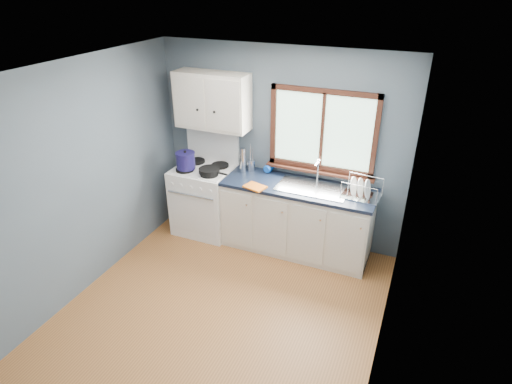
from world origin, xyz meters
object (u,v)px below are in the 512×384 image
at_px(base_cabinets, 296,222).
at_px(utensil_crock, 251,165).
at_px(thermos, 243,160).
at_px(gas_range, 205,198).
at_px(stockpot, 186,160).
at_px(dish_rack, 361,192).
at_px(skillet, 209,170).
at_px(sink, 312,193).

height_order(base_cabinets, utensil_crock, utensil_crock).
bearing_deg(thermos, gas_range, -167.96).
height_order(base_cabinets, stockpot, stockpot).
height_order(gas_range, dish_rack, gas_range).
height_order(utensil_crock, thermos, utensil_crock).
bearing_deg(base_cabinets, utensil_crock, 164.36).
bearing_deg(base_cabinets, dish_rack, 1.08).
relative_size(gas_range, thermos, 4.11).
height_order(base_cabinets, dish_rack, dish_rack).
distance_m(base_cabinets, stockpot, 1.62).
bearing_deg(dish_rack, utensil_crock, 177.80).
relative_size(utensil_crock, dish_rack, 0.79).
xyz_separation_m(stockpot, dish_rack, (2.22, 0.17, -0.09)).
xyz_separation_m(base_cabinets, dish_rack, (0.75, 0.01, 0.57)).
height_order(gas_range, thermos, gas_range).
height_order(skillet, dish_rack, dish_rack).
relative_size(sink, skillet, 2.03).
xyz_separation_m(base_cabinets, sink, (0.18, -0.00, 0.45)).
height_order(base_cabinets, sink, sink).
xyz_separation_m(sink, skillet, (-1.31, -0.16, 0.13)).
relative_size(gas_range, skillet, 3.28).
height_order(stockpot, utensil_crock, utensil_crock).
relative_size(base_cabinets, sink, 2.20).
height_order(skillet, utensil_crock, utensil_crock).
bearing_deg(gas_range, utensil_crock, 19.99).
bearing_deg(utensil_crock, sink, -12.61).
bearing_deg(stockpot, dish_rack, 4.45).
distance_m(sink, thermos, 0.99).
height_order(sink, skillet, sink).
distance_m(base_cabinets, skillet, 1.28).
distance_m(gas_range, skillet, 0.54).
xyz_separation_m(base_cabinets, utensil_crock, (-0.71, 0.20, 0.58)).
distance_m(skillet, stockpot, 0.35).
bearing_deg(stockpot, skillet, 0.00).
height_order(gas_range, sink, gas_range).
bearing_deg(stockpot, utensil_crock, 25.05).
xyz_separation_m(gas_range, thermos, (0.53, 0.11, 0.59)).
bearing_deg(thermos, dish_rack, -2.98).
bearing_deg(thermos, utensil_crock, 56.11).
bearing_deg(base_cabinets, skillet, -172.01).
bearing_deg(skillet, thermos, 42.11).
relative_size(stockpot, thermos, 0.98).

